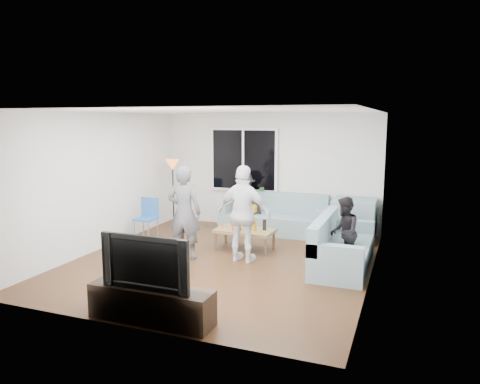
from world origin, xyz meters
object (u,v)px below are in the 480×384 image
at_px(spectator_right, 344,232).
at_px(sofa_right_section, 344,242).
at_px(player_left, 184,212).
at_px(spectator_back, 245,202).
at_px(side_chair, 146,219).
at_px(floor_lamp, 173,194).
at_px(coffee_table, 245,239).
at_px(player_right, 244,214).
at_px(television, 150,260).
at_px(tv_console, 151,304).
at_px(sofa_back_section, 273,214).

bearing_deg(spectator_right, sofa_right_section, -6.94).
xyz_separation_m(player_left, spectator_back, (0.28, 2.36, -0.20)).
height_order(side_chair, floor_lamp, floor_lamp).
relative_size(sofa_right_section, spectator_back, 1.56).
distance_m(coffee_table, player_right, 0.97).
distance_m(spectator_back, television, 4.83).
bearing_deg(player_right, player_left, 14.63).
bearing_deg(television, spectator_right, 57.16).
xyz_separation_m(player_left, tv_console, (0.82, -2.44, -0.62)).
height_order(player_left, tv_console, player_left).
distance_m(spectator_right, tv_console, 3.54).
relative_size(sofa_back_section, player_right, 1.36).
relative_size(side_chair, television, 0.73).
height_order(floor_lamp, spectator_back, floor_lamp).
distance_m(coffee_table, spectator_right, 1.97).
bearing_deg(player_right, floor_lamp, -32.46).
relative_size(player_right, spectator_right, 1.42).
distance_m(side_chair, player_left, 1.63).
height_order(spectator_back, tv_console, spectator_back).
xyz_separation_m(floor_lamp, tv_console, (2.16, -4.44, -0.56)).
bearing_deg(sofa_back_section, coffee_table, -95.11).
height_order(sofa_right_section, coffee_table, sofa_right_section).
bearing_deg(sofa_right_section, player_right, 100.94).
relative_size(sofa_back_section, spectator_right, 1.92).
distance_m(sofa_right_section, player_right, 1.75).
distance_m(player_left, tv_console, 2.65).
bearing_deg(sofa_right_section, spectator_back, 52.88).
xyz_separation_m(side_chair, floor_lamp, (0.00, 1.18, 0.35)).
distance_m(coffee_table, spectator_back, 1.65).
bearing_deg(spectator_right, floor_lamp, -116.98).
xyz_separation_m(coffee_table, side_chair, (-2.17, -0.04, 0.23)).
bearing_deg(floor_lamp, television, -64.06).
bearing_deg(player_left, side_chair, -39.44).
relative_size(floor_lamp, spectator_back, 1.22).
distance_m(floor_lamp, spectator_right, 4.34).
xyz_separation_m(sofa_back_section, sofa_right_section, (1.77, -1.82, 0.00)).
bearing_deg(television, player_left, 108.53).
relative_size(sofa_right_section, television, 1.71).
xyz_separation_m(sofa_back_section, spectator_right, (1.77, -1.81, 0.17)).
xyz_separation_m(sofa_back_section, floor_lamp, (-2.30, -0.33, 0.36)).
relative_size(coffee_table, tv_console, 0.69).
height_order(sofa_back_section, spectator_right, spectator_right).
bearing_deg(player_left, television, 100.62).
height_order(side_chair, spectator_right, spectator_right).
height_order(spectator_right, television, spectator_right).
bearing_deg(side_chair, tv_console, -56.52).
bearing_deg(tv_console, sofa_right_section, 57.08).
height_order(sofa_back_section, player_right, player_right).
bearing_deg(player_left, floor_lamp, -64.05).
relative_size(player_left, spectator_back, 1.31).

